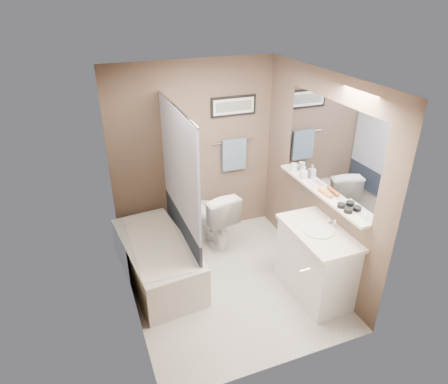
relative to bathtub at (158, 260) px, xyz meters
name	(u,v)px	position (x,y,z in m)	size (l,w,h in m)	color
ground	(229,283)	(0.75, -0.41, -0.25)	(2.50, 2.50, 0.00)	beige
ceiling	(230,81)	(0.75, -0.41, 2.13)	(2.20, 2.50, 0.04)	white
wall_back	(194,154)	(0.75, 0.82, 0.95)	(2.20, 0.04, 2.40)	brown
wall_front	(286,260)	(0.75, -1.64, 0.95)	(2.20, 0.04, 2.40)	brown
wall_left	(126,212)	(-0.33, -0.41, 0.95)	(0.04, 2.50, 2.40)	brown
wall_right	(317,178)	(1.83, -0.41, 0.95)	(0.04, 2.50, 2.40)	brown
tile_surround	(120,207)	(-0.34, 0.09, 0.75)	(0.02, 1.55, 2.00)	#C1B692
curtain_rod	(176,107)	(0.35, 0.09, 1.80)	(0.02, 0.02, 1.55)	silver
curtain_upper	(179,164)	(0.35, 0.09, 1.15)	(0.03, 1.45, 1.28)	white
curtain_lower	(182,227)	(0.35, 0.09, 0.33)	(0.03, 1.45, 0.36)	#212C3F
mirror	(329,148)	(1.84, -0.56, 1.37)	(0.02, 1.60, 1.00)	silver
shelf	(320,192)	(1.79, -0.56, 0.85)	(0.12, 1.60, 0.03)	silver
towel_bar	(234,142)	(1.30, 0.81, 1.05)	(0.02, 0.02, 0.60)	silver
towel	(234,155)	(1.30, 0.79, 0.87)	(0.34, 0.05, 0.44)	#83A5BF
art_frame	(233,106)	(1.30, 0.82, 1.53)	(0.62, 0.03, 0.26)	black
art_mat	(234,106)	(1.30, 0.81, 1.53)	(0.56, 0.00, 0.20)	white
art_image	(234,106)	(1.30, 0.81, 1.53)	(0.50, 0.00, 0.13)	#595959
door	(341,265)	(1.30, -1.65, 0.75)	(0.80, 0.02, 2.00)	silver
door_handle	(305,270)	(0.97, -1.60, 0.75)	(0.02, 0.02, 0.10)	silver
bathtub	(158,260)	(0.00, 0.00, 0.00)	(0.70, 1.50, 0.50)	silver
tub_rim	(156,243)	(0.00, 0.00, 0.25)	(0.56, 1.36, 0.02)	silver
toilet	(211,216)	(0.86, 0.48, 0.16)	(0.45, 0.80, 0.81)	white
vanity	(316,264)	(1.60, -0.90, 0.15)	(0.50, 0.90, 0.80)	silver
countertop	(319,232)	(1.59, -0.90, 0.57)	(0.54, 0.96, 0.04)	silver
sink_basin	(319,230)	(1.58, -0.90, 0.60)	(0.34, 0.34, 0.01)	silver
faucet_spout	(335,223)	(1.78, -0.90, 0.64)	(0.02, 0.02, 0.10)	silver
faucet_knob	(329,220)	(1.78, -0.80, 0.62)	(0.05, 0.05, 0.05)	silver
candle_bowl_near	(348,210)	(1.79, -1.07, 0.89)	(0.09, 0.09, 0.04)	black
candle_bowl_far	(341,205)	(1.79, -0.96, 0.89)	(0.09, 0.09, 0.04)	black
hair_brush_front	(325,193)	(1.79, -0.65, 0.89)	(0.04, 0.04, 0.22)	orange
pink_comb	(311,184)	(1.79, -0.38, 0.87)	(0.03, 0.16, 0.01)	pink
glass_jar	(294,167)	(1.79, 0.02, 0.92)	(0.08, 0.08, 0.10)	silver
soap_bottle	(304,172)	(1.79, -0.21, 0.94)	(0.07, 0.07, 0.16)	#999999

